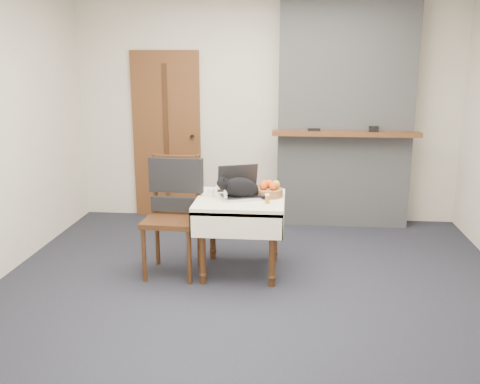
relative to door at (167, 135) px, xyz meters
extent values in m
plane|color=black|center=(1.20, -1.97, -1.00)|extent=(4.50, 4.50, 0.00)
cube|color=beige|center=(1.20, 0.03, 0.30)|extent=(4.50, 0.02, 2.60)
cube|color=brown|center=(0.00, 0.00, 0.00)|extent=(0.82, 0.05, 2.00)
cube|color=#3D2110|center=(0.00, -0.03, 0.00)|extent=(0.06, 0.01, 1.70)
cylinder|color=black|center=(0.32, -0.04, 0.00)|extent=(0.04, 0.06, 0.04)
cube|color=gray|center=(2.10, -0.12, 0.30)|extent=(1.50, 0.30, 2.60)
cube|color=brown|center=(2.10, -0.36, 0.10)|extent=(1.62, 0.18, 0.05)
cube|color=black|center=(1.75, -0.36, 0.14)|extent=(0.14, 0.04, 0.03)
cube|color=black|center=(2.40, -0.36, 0.16)|extent=(0.10, 0.07, 0.06)
cylinder|color=#3D2110|center=(0.76, -2.04, -0.68)|extent=(0.06, 0.06, 0.64)
sphere|color=#3D2110|center=(0.76, -2.04, -0.92)|extent=(0.07, 0.07, 0.07)
cylinder|color=#3D2110|center=(1.36, -2.04, -0.68)|extent=(0.06, 0.06, 0.64)
sphere|color=#3D2110|center=(1.36, -2.04, -0.92)|extent=(0.07, 0.07, 0.07)
cylinder|color=#3D2110|center=(0.76, -1.44, -0.68)|extent=(0.06, 0.06, 0.64)
sphere|color=#3D2110|center=(0.76, -1.44, -0.92)|extent=(0.07, 0.07, 0.07)
cylinder|color=#3D2110|center=(1.36, -1.44, -0.68)|extent=(0.06, 0.06, 0.64)
sphere|color=#3D2110|center=(1.36, -1.44, -0.92)|extent=(0.07, 0.07, 0.07)
cube|color=beige|center=(1.06, -1.74, -0.33)|extent=(0.78, 0.78, 0.06)
cube|color=beige|center=(1.06, -2.12, -0.44)|extent=(0.78, 0.01, 0.22)
cube|color=beige|center=(1.06, -1.35, -0.44)|extent=(0.78, 0.01, 0.22)
cube|color=beige|center=(0.68, -1.74, -0.44)|extent=(0.01, 0.78, 0.22)
cube|color=beige|center=(1.45, -1.74, -0.44)|extent=(0.01, 0.78, 0.22)
cube|color=#B7B7BC|center=(1.08, -1.73, -0.29)|extent=(0.44, 0.38, 0.02)
cube|color=black|center=(1.08, -1.73, -0.28)|extent=(0.35, 0.28, 0.00)
cube|color=black|center=(1.02, -1.59, -0.15)|extent=(0.37, 0.20, 0.25)
cube|color=#A1C1EB|center=(1.02, -1.59, -0.15)|extent=(0.34, 0.18, 0.23)
ellipsoid|color=black|center=(1.06, -1.75, -0.20)|extent=(0.33, 0.23, 0.19)
ellipsoid|color=black|center=(1.15, -1.73, -0.22)|extent=(0.19, 0.20, 0.15)
sphere|color=black|center=(0.91, -1.78, -0.16)|extent=(0.13, 0.13, 0.11)
ellipsoid|color=white|center=(0.88, -1.79, -0.19)|extent=(0.06, 0.06, 0.05)
ellipsoid|color=white|center=(0.94, -1.77, -0.24)|extent=(0.06, 0.07, 0.08)
cone|color=black|center=(0.93, -1.81, -0.10)|extent=(0.04, 0.05, 0.05)
cone|color=black|center=(0.91, -1.75, -0.10)|extent=(0.04, 0.05, 0.05)
cylinder|color=black|center=(1.22, -1.78, -0.28)|extent=(0.17, 0.06, 0.03)
sphere|color=white|center=(0.94, -1.81, -0.28)|extent=(0.04, 0.04, 0.04)
sphere|color=white|center=(0.93, -1.74, -0.28)|extent=(0.04, 0.04, 0.04)
cylinder|color=silver|center=(0.80, -1.71, -0.26)|extent=(0.07, 0.07, 0.07)
cylinder|color=#9D5F13|center=(1.31, -1.89, -0.27)|extent=(0.04, 0.04, 0.07)
cylinder|color=white|center=(1.31, -1.89, -0.22)|extent=(0.04, 0.04, 0.02)
cylinder|color=#98623D|center=(1.31, -1.65, -0.27)|extent=(0.25, 0.25, 0.07)
sphere|color=#F74F14|center=(1.26, -1.68, -0.20)|extent=(0.07, 0.07, 0.07)
sphere|color=#F74F14|center=(1.35, -1.69, -0.20)|extent=(0.07, 0.07, 0.07)
sphere|color=#F74F14|center=(1.31, -1.60, -0.20)|extent=(0.07, 0.07, 0.07)
sphere|color=gold|center=(1.37, -1.62, -0.20)|extent=(0.07, 0.07, 0.07)
sphere|color=#F74F14|center=(1.27, -1.61, -0.20)|extent=(0.07, 0.07, 0.07)
cube|color=black|center=(1.26, -1.66, -0.30)|extent=(0.10, 0.11, 0.01)
cube|color=#3D2110|center=(0.46, -1.84, -0.49)|extent=(0.49, 0.49, 0.05)
cylinder|color=#3D2110|center=(0.25, -2.03, -0.75)|extent=(0.04, 0.04, 0.51)
cylinder|color=#3D2110|center=(0.65, -2.05, -0.75)|extent=(0.04, 0.04, 0.51)
cylinder|color=#3D2110|center=(0.26, -1.63, -0.75)|extent=(0.04, 0.04, 0.51)
cylinder|color=#3D2110|center=(0.67, -1.65, -0.75)|extent=(0.04, 0.04, 0.51)
cylinder|color=#3D2110|center=(0.26, -1.63, -0.21)|extent=(0.04, 0.04, 0.56)
cylinder|color=#3D2110|center=(0.67, -1.65, -0.21)|extent=(0.04, 0.04, 0.56)
cube|color=#3D2110|center=(0.47, -1.64, -0.10)|extent=(0.41, 0.05, 0.32)
cube|color=black|center=(0.47, -1.65, -0.12)|extent=(0.50, 0.09, 0.32)
camera|label=1|loc=(1.50, -6.31, 0.92)|focal=40.00mm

